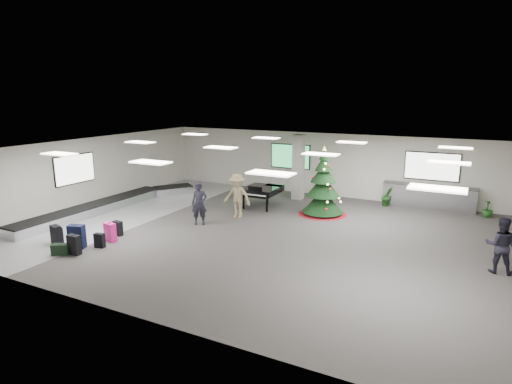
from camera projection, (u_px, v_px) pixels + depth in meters
The scene contains 19 objects.
ground at pixel (267, 233), 16.14m from camera, with size 18.00×18.00×0.00m, color #33302E.
room_envelope at pixel (266, 169), 16.36m from camera, with size 18.02×14.02×3.21m.
baggage_carousel at pixel (112, 204), 19.50m from camera, with size 2.28×9.71×0.43m.
service_counter at pixel (429, 197), 19.56m from camera, with size 4.05×0.65×1.08m.
suitcase_0 at pixel (56, 235), 14.88m from camera, with size 0.49×0.37×0.71m.
suitcase_1 at pixel (74, 245), 13.97m from camera, with size 0.43×0.24×0.68m.
pink_suitcase at pixel (110, 232), 15.21m from camera, with size 0.46×0.31×0.69m.
suitcase_3 at pixel (118, 228), 15.86m from camera, with size 0.38×0.23×0.56m.
navy_suitcase at pixel (77, 237), 14.54m from camera, with size 0.60×0.47×0.83m.
suitcase_5 at pixel (58, 235), 15.00m from camera, with size 0.43×0.30×0.61m.
green_duffel at pixel (61, 249), 13.97m from camera, with size 0.60×0.50×0.38m.
suitcase_7 at pixel (100, 240), 14.62m from camera, with size 0.37×0.25×0.52m.
christmas_tree at pixel (323, 191), 18.47m from camera, with size 2.10×2.10×3.00m.
grand_piano at pixel (261, 191), 19.69m from camera, with size 1.55×1.96×1.10m.
traveler_a at pixel (199, 204), 17.03m from camera, with size 0.63×0.41×1.73m, color black.
traveler_b at pixel (237, 196), 17.97m from camera, with size 1.22×0.70×1.89m, color #94835B.
traveler_bench at pixel (500, 245), 12.45m from camera, with size 0.82×0.64×1.69m, color black.
potted_plant_left at pixel (387, 197), 19.94m from camera, with size 0.50×0.40×0.91m, color #133D18.
potted_plant_right at pixel (488, 209), 18.18m from camera, with size 0.42×0.42×0.74m, color #133D18.
Camera 1 is at (6.62, -13.88, 5.16)m, focal length 30.00 mm.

